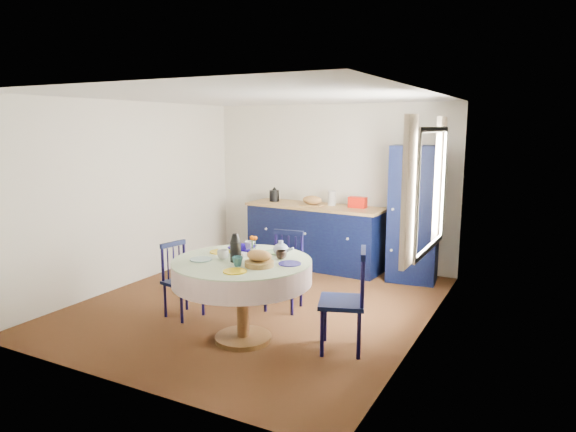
# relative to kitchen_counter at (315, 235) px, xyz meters

# --- Properties ---
(floor) EXTENTS (4.50, 4.50, 0.00)m
(floor) POSITION_rel_kitchen_counter_xyz_m (0.10, -1.90, -0.50)
(floor) COLOR black
(floor) RESTS_ON ground
(ceiling) EXTENTS (4.50, 4.50, 0.00)m
(ceiling) POSITION_rel_kitchen_counter_xyz_m (0.10, -1.90, 2.00)
(ceiling) COLOR white
(ceiling) RESTS_ON wall_back
(wall_back) EXTENTS (4.00, 0.02, 2.50)m
(wall_back) POSITION_rel_kitchen_counter_xyz_m (0.10, 0.35, 0.75)
(wall_back) COLOR white
(wall_back) RESTS_ON floor
(wall_left) EXTENTS (0.02, 4.50, 2.50)m
(wall_left) POSITION_rel_kitchen_counter_xyz_m (-1.90, -1.90, 0.75)
(wall_left) COLOR white
(wall_left) RESTS_ON floor
(wall_right) EXTENTS (0.02, 4.50, 2.50)m
(wall_right) POSITION_rel_kitchen_counter_xyz_m (2.10, -1.90, 0.75)
(wall_right) COLOR white
(wall_right) RESTS_ON floor
(window) EXTENTS (0.10, 1.74, 1.45)m
(window) POSITION_rel_kitchen_counter_xyz_m (2.05, -1.60, 1.03)
(window) COLOR white
(window) RESTS_ON wall_right
(kitchen_counter) EXTENTS (2.20, 0.80, 1.21)m
(kitchen_counter) POSITION_rel_kitchen_counter_xyz_m (0.00, 0.00, 0.00)
(kitchen_counter) COLOR black
(kitchen_counter) RESTS_ON floor
(pantry_cabinet) EXTENTS (0.71, 0.54, 1.91)m
(pantry_cabinet) POSITION_rel_kitchen_counter_xyz_m (1.53, -0.05, 0.46)
(pantry_cabinet) COLOR black
(pantry_cabinet) RESTS_ON floor
(dining_table) EXTENTS (1.40, 1.40, 1.13)m
(dining_table) POSITION_rel_kitchen_counter_xyz_m (0.54, -2.90, 0.22)
(dining_table) COLOR #502C16
(dining_table) RESTS_ON floor
(chair_left) EXTENTS (0.43, 0.45, 0.86)m
(chair_left) POSITION_rel_kitchen_counter_xyz_m (-0.47, -2.63, -0.06)
(chair_left) COLOR black
(chair_left) RESTS_ON floor
(chair_far) EXTENTS (0.46, 0.44, 0.93)m
(chair_far) POSITION_rel_kitchen_counter_xyz_m (0.46, -1.86, -0.03)
(chair_far) COLOR black
(chair_far) RESTS_ON floor
(chair_right) EXTENTS (0.56, 0.57, 1.02)m
(chair_right) POSITION_rel_kitchen_counter_xyz_m (1.54, -2.63, 0.02)
(chair_right) COLOR black
(chair_right) RESTS_ON floor
(mug_a) EXTENTS (0.12, 0.12, 0.09)m
(mug_a) POSITION_rel_kitchen_counter_xyz_m (0.34, -2.95, 0.40)
(mug_a) COLOR silver
(mug_a) RESTS_ON dining_table
(mug_b) EXTENTS (0.10, 0.10, 0.09)m
(mug_b) POSITION_rel_kitchen_counter_xyz_m (0.62, -3.11, 0.40)
(mug_b) COLOR #2D656D
(mug_b) RESTS_ON dining_table
(mug_c) EXTENTS (0.11, 0.11, 0.09)m
(mug_c) POSITION_rel_kitchen_counter_xyz_m (0.86, -2.68, 0.39)
(mug_c) COLOR black
(mug_c) RESTS_ON dining_table
(mug_d) EXTENTS (0.11, 0.11, 0.10)m
(mug_d) POSITION_rel_kitchen_counter_xyz_m (0.38, -2.52, 0.40)
(mug_d) COLOR silver
(mug_d) RESTS_ON dining_table
(cobalt_bowl) EXTENTS (0.27, 0.27, 0.07)m
(cobalt_bowl) POSITION_rel_kitchen_counter_xyz_m (0.36, -2.63, 0.38)
(cobalt_bowl) COLOR #120368
(cobalt_bowl) RESTS_ON dining_table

